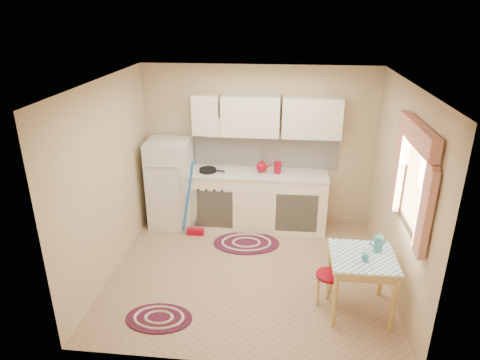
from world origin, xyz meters
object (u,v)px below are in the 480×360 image
(fridge, at_px, (171,183))
(stool, at_px, (327,289))
(base_cabinets, at_px, (253,200))
(table, at_px, (360,284))

(fridge, bearing_deg, stool, -37.94)
(base_cabinets, bearing_deg, table, -54.75)
(base_cabinets, distance_m, stool, 2.14)
(table, distance_m, stool, 0.38)
(fridge, height_order, stool, fridge)
(table, xyz_separation_m, stool, (-0.35, 0.07, -0.15))
(fridge, relative_size, base_cabinets, 0.62)
(table, height_order, stool, table)
(stool, bearing_deg, table, -11.11)
(base_cabinets, height_order, table, base_cabinets)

